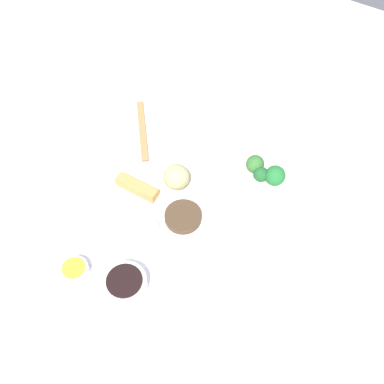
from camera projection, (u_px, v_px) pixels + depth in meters
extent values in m
cube|color=white|center=(166.00, 215.00, 1.26)|extent=(2.20, 2.20, 0.02)
cylinder|color=white|center=(160.00, 206.00, 1.25)|extent=(0.29, 0.29, 0.02)
sphere|color=tan|center=(176.00, 177.00, 1.25)|extent=(0.07, 0.07, 0.07)
cube|color=tan|center=(137.00, 187.00, 1.26)|extent=(0.12, 0.03, 0.03)
cube|color=beige|center=(142.00, 224.00, 1.21)|extent=(0.08, 0.08, 0.01)
cylinder|color=#493523|center=(183.00, 216.00, 1.21)|extent=(0.09, 0.09, 0.02)
cylinder|color=white|center=(260.00, 180.00, 1.30)|extent=(0.21, 0.21, 0.01)
sphere|color=#237332|center=(275.00, 175.00, 1.26)|extent=(0.05, 0.05, 0.05)
sphere|color=#357030|center=(255.00, 164.00, 1.29)|extent=(0.05, 0.05, 0.05)
sphere|color=#1F5F2B|center=(261.00, 174.00, 1.27)|extent=(0.04, 0.04, 0.04)
cylinder|color=white|center=(125.00, 284.00, 1.12)|extent=(0.10, 0.10, 0.04)
cylinder|color=black|center=(124.00, 281.00, 1.10)|extent=(0.08, 0.08, 0.00)
cylinder|color=white|center=(75.00, 271.00, 1.14)|extent=(0.07, 0.07, 0.03)
cylinder|color=yellow|center=(73.00, 268.00, 1.13)|extent=(0.06, 0.06, 0.00)
cylinder|color=white|center=(262.00, 236.00, 1.18)|extent=(0.06, 0.06, 0.06)
cube|color=#A57E49|center=(142.00, 130.00, 1.40)|extent=(0.15, 0.19, 0.01)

